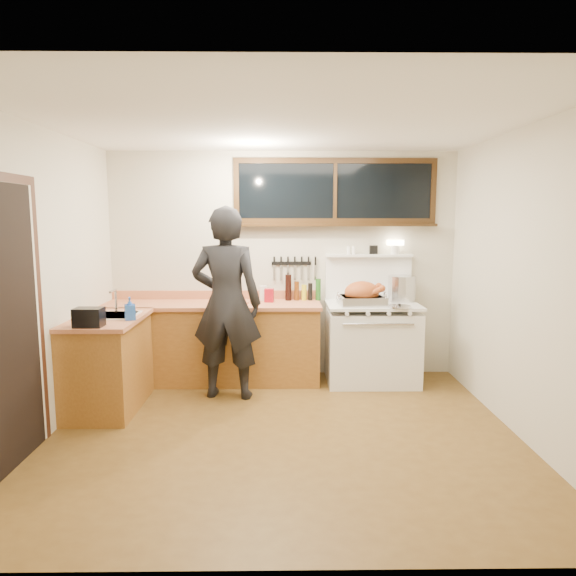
{
  "coord_description": "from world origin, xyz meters",
  "views": [
    {
      "loc": [
        -0.01,
        -4.23,
        1.85
      ],
      "look_at": [
        0.05,
        0.85,
        1.15
      ],
      "focal_mm": 32.0,
      "sensor_mm": 36.0,
      "label": 1
    }
  ],
  "objects_px": {
    "man": "(226,303)",
    "cutting_board": "(229,300)",
    "vintage_stove": "(372,341)",
    "roast_turkey": "(362,296)"
  },
  "relations": [
    {
      "from": "man",
      "to": "cutting_board",
      "type": "bearing_deg",
      "value": 92.35
    },
    {
      "from": "vintage_stove",
      "to": "man",
      "type": "height_order",
      "value": "man"
    },
    {
      "from": "vintage_stove",
      "to": "roast_turkey",
      "type": "distance_m",
      "value": 0.57
    },
    {
      "from": "man",
      "to": "cutting_board",
      "type": "height_order",
      "value": "man"
    },
    {
      "from": "cutting_board",
      "to": "roast_turkey",
      "type": "xyz_separation_m",
      "value": [
        1.46,
        -0.05,
        0.05
      ]
    },
    {
      "from": "vintage_stove",
      "to": "cutting_board",
      "type": "xyz_separation_m",
      "value": [
        -1.59,
        -0.07,
        0.49
      ]
    },
    {
      "from": "vintage_stove",
      "to": "cutting_board",
      "type": "relative_size",
      "value": 3.55
    },
    {
      "from": "man",
      "to": "vintage_stove",
      "type": "bearing_deg",
      "value": 16.86
    },
    {
      "from": "vintage_stove",
      "to": "man",
      "type": "relative_size",
      "value": 0.81
    },
    {
      "from": "vintage_stove",
      "to": "man",
      "type": "distance_m",
      "value": 1.73
    }
  ]
}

